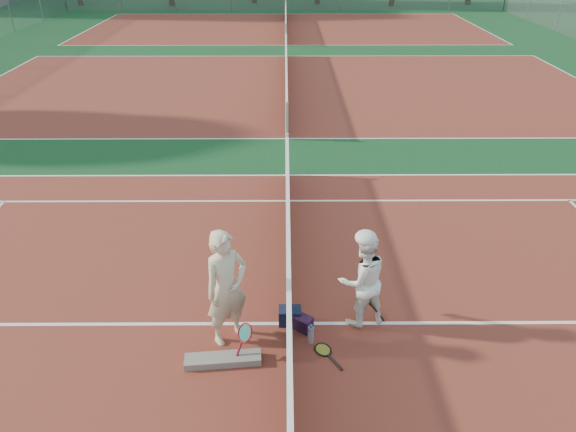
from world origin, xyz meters
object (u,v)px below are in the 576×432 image
(water_bottle, at_px, (311,335))
(racket_red, at_px, (245,340))
(net_main, at_px, (289,298))
(sports_bag_purple, at_px, (303,323))
(player_b, at_px, (362,280))
(sports_bag_navy, at_px, (290,316))
(racket_black_held, at_px, (371,313))
(racket_spare, at_px, (323,350))
(player_a, at_px, (227,288))

(water_bottle, bearing_deg, racket_red, -166.55)
(net_main, relative_size, sports_bag_purple, 38.80)
(player_b, bearing_deg, net_main, -14.51)
(net_main, bearing_deg, water_bottle, -51.86)
(racket_red, relative_size, sports_bag_navy, 1.51)
(net_main, bearing_deg, racket_black_held, -2.11)
(racket_red, height_order, water_bottle, racket_red)
(player_b, xyz_separation_m, sports_bag_navy, (-1.09, -0.05, -0.65))
(player_b, height_order, racket_black_held, player_b)
(sports_bag_navy, bearing_deg, sports_bag_purple, -36.20)
(net_main, xyz_separation_m, racket_spare, (0.50, -0.58, -0.49))
(sports_bag_navy, relative_size, water_bottle, 1.16)
(sports_bag_purple, bearing_deg, net_main, 151.14)
(racket_red, height_order, racket_black_held, racket_red)
(player_b, xyz_separation_m, water_bottle, (-0.78, -0.49, -0.64))
(net_main, bearing_deg, sports_bag_purple, -28.86)
(racket_red, distance_m, racket_spare, 1.15)
(racket_red, bearing_deg, sports_bag_purple, -18.92)
(net_main, xyz_separation_m, sports_bag_navy, (0.02, 0.02, -0.37))
(player_b, height_order, sports_bag_purple, player_b)
(sports_bag_purple, xyz_separation_m, water_bottle, (0.11, -0.30, 0.04))
(net_main, distance_m, water_bottle, 0.64)
(player_b, height_order, water_bottle, player_b)
(racket_red, bearing_deg, racket_spare, -47.59)
(player_b, relative_size, racket_spare, 2.63)
(racket_red, bearing_deg, water_bottle, -37.60)
(player_b, relative_size, sports_bag_navy, 4.52)
(player_b, bearing_deg, water_bottle, 14.08)
(net_main, relative_size, player_b, 6.96)
(net_main, distance_m, sports_bag_navy, 0.37)
(player_a, distance_m, water_bottle, 1.45)
(racket_spare, height_order, water_bottle, water_bottle)
(net_main, xyz_separation_m, player_a, (-0.89, -0.29, 0.41))
(racket_black_held, height_order, sports_bag_purple, racket_black_held)
(racket_spare, xyz_separation_m, sports_bag_navy, (-0.48, 0.60, 0.12))
(player_a, xyz_separation_m, racket_red, (0.26, -0.36, -0.66))
(player_b, height_order, racket_red, player_b)
(racket_red, bearing_deg, net_main, -4.95)
(net_main, relative_size, racket_black_held, 21.48)
(sports_bag_navy, height_order, sports_bag_purple, sports_bag_navy)
(player_a, distance_m, sports_bag_purple, 1.38)
(racket_red, height_order, sports_bag_purple, racket_red)
(player_a, distance_m, racket_spare, 1.69)
(sports_bag_purple, relative_size, water_bottle, 0.94)
(sports_bag_navy, bearing_deg, net_main, -132.73)
(player_a, xyz_separation_m, sports_bag_purple, (1.11, 0.17, -0.81))
(racket_spare, distance_m, water_bottle, 0.27)
(racket_black_held, relative_size, racket_spare, 0.85)
(net_main, xyz_separation_m, sports_bag_purple, (0.22, -0.12, -0.40))
(net_main, bearing_deg, racket_red, -133.89)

